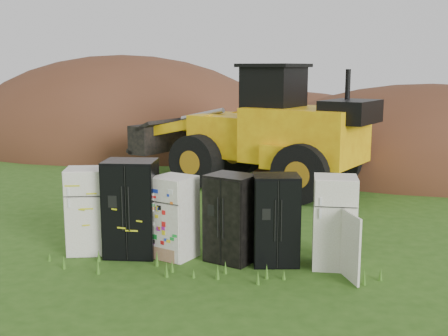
# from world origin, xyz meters

# --- Properties ---
(ground) EXTENTS (120.00, 120.00, 0.00)m
(ground) POSITION_xyz_m (0.00, 0.00, 0.00)
(ground) COLOR #2A4F15
(ground) RESTS_ON ground
(fridge_leftmost) EXTENTS (0.90, 0.88, 1.69)m
(fridge_leftmost) POSITION_xyz_m (-2.43, 0.01, 0.85)
(fridge_leftmost) COLOR white
(fridge_leftmost) RESTS_ON ground
(fridge_black_side) EXTENTS (1.04, 0.86, 1.88)m
(fridge_black_side) POSITION_xyz_m (-1.50, -0.02, 0.94)
(fridge_black_side) COLOR black
(fridge_black_side) RESTS_ON ground
(fridge_sticker) EXTENTS (0.91, 0.88, 1.60)m
(fridge_sticker) POSITION_xyz_m (-0.63, -0.00, 0.80)
(fridge_sticker) COLOR white
(fridge_sticker) RESTS_ON ground
(fridge_dark_mid) EXTENTS (1.06, 0.97, 1.66)m
(fridge_dark_mid) POSITION_xyz_m (0.47, -0.02, 0.83)
(fridge_dark_mid) COLOR black
(fridge_dark_mid) RESTS_ON ground
(fridge_black_right) EXTENTS (0.96, 0.85, 1.69)m
(fridge_black_right) POSITION_xyz_m (1.30, -0.04, 0.84)
(fridge_black_right) COLOR black
(fridge_black_right) RESTS_ON ground
(fridge_open_door) EXTENTS (0.78, 0.72, 1.69)m
(fridge_open_door) POSITION_xyz_m (2.38, -0.04, 0.85)
(fridge_open_door) COLOR white
(fridge_open_door) RESTS_ON ground
(wheel_loader) EXTENTS (8.34, 6.01, 3.74)m
(wheel_loader) POSITION_xyz_m (-0.14, 7.01, 1.87)
(wheel_loader) COLOR yellow
(wheel_loader) RESTS_ON ground
(dirt_mound_right) EXTENTS (13.72, 10.06, 6.12)m
(dirt_mound_right) POSITION_xyz_m (6.07, 11.15, 0.00)
(dirt_mound_right) COLOR #4A2817
(dirt_mound_right) RESTS_ON ground
(dirt_mound_left) EXTENTS (15.57, 11.68, 8.41)m
(dirt_mound_left) POSITION_xyz_m (-6.97, 15.02, 0.00)
(dirt_mound_left) COLOR #4A2817
(dirt_mound_left) RESTS_ON ground
(dirt_mound_back) EXTENTS (16.82, 11.22, 5.14)m
(dirt_mound_back) POSITION_xyz_m (-0.74, 17.24, 0.00)
(dirt_mound_back) COLOR #4A2817
(dirt_mound_back) RESTS_ON ground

